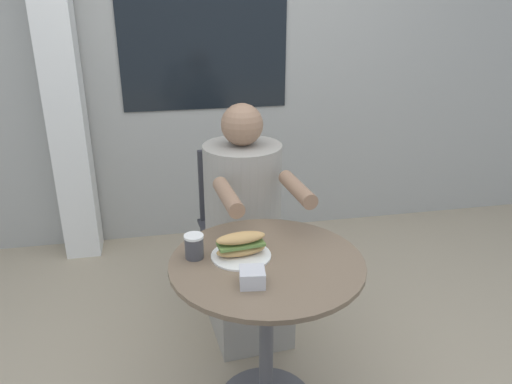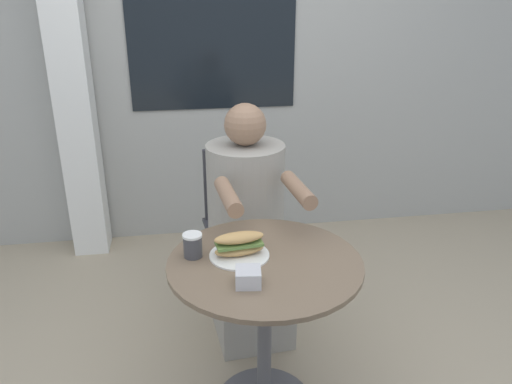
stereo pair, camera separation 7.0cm
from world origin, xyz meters
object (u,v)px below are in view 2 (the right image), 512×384
at_px(diner_chair, 237,210).
at_px(drink_cup, 193,245).
at_px(cafe_table, 265,302).
at_px(sandwich_on_plate, 239,247).
at_px(seated_diner, 248,239).

relative_size(diner_chair, drink_cup, 8.98).
bearing_deg(drink_cup, cafe_table, -16.49).
bearing_deg(cafe_table, sandwich_on_plate, 150.45).
distance_m(seated_diner, drink_cup, 0.63).
distance_m(cafe_table, diner_chair, 0.93).
bearing_deg(seated_diner, sandwich_on_plate, 73.36).
bearing_deg(diner_chair, cafe_table, 84.70).
height_order(diner_chair, sandwich_on_plate, diner_chair).
relative_size(cafe_table, sandwich_on_plate, 3.21).
bearing_deg(cafe_table, drink_cup, 163.51).
height_order(cafe_table, drink_cup, drink_cup).
xyz_separation_m(diner_chair, seated_diner, (0.01, -0.35, -0.01)).
height_order(diner_chair, seated_diner, seated_diner).
xyz_separation_m(cafe_table, seated_diner, (0.02, 0.58, -0.02)).
bearing_deg(seated_diner, diner_chair, -93.11).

